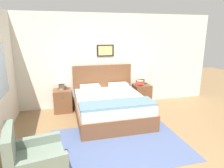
{
  "coord_description": "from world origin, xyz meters",
  "views": [
    {
      "loc": [
        -1.06,
        -2.28,
        2.07
      ],
      "look_at": [
        -0.01,
        1.79,
        0.99
      ],
      "focal_mm": 32.0,
      "sensor_mm": 36.0,
      "label": 1
    }
  ],
  "objects_px": {
    "bed": "(110,106)",
    "armchair": "(34,163)",
    "nightstand_by_door": "(142,94)",
    "table_lamp_near_window": "(61,80)",
    "table_lamp_by_door": "(142,75)",
    "nightstand_near_window": "(63,101)"
  },
  "relations": [
    {
      "from": "armchair",
      "to": "nightstand_by_door",
      "type": "relative_size",
      "value": 1.45
    },
    {
      "from": "nightstand_by_door",
      "to": "table_lamp_by_door",
      "type": "relative_size",
      "value": 1.47
    },
    {
      "from": "bed",
      "to": "armchair",
      "type": "height_order",
      "value": "bed"
    },
    {
      "from": "bed",
      "to": "nightstand_near_window",
      "type": "relative_size",
      "value": 3.22
    },
    {
      "from": "table_lamp_near_window",
      "to": "armchair",
      "type": "bearing_deg",
      "value": -99.36
    },
    {
      "from": "bed",
      "to": "table_lamp_near_window",
      "type": "height_order",
      "value": "bed"
    },
    {
      "from": "armchair",
      "to": "nightstand_by_door",
      "type": "xyz_separation_m",
      "value": [
        2.72,
        2.6,
        0.02
      ]
    },
    {
      "from": "armchair",
      "to": "table_lamp_near_window",
      "type": "bearing_deg",
      "value": 160.94
    },
    {
      "from": "table_lamp_near_window",
      "to": "table_lamp_by_door",
      "type": "relative_size",
      "value": 1.0
    },
    {
      "from": "nightstand_by_door",
      "to": "table_lamp_near_window",
      "type": "distance_m",
      "value": 2.36
    },
    {
      "from": "bed",
      "to": "table_lamp_near_window",
      "type": "relative_size",
      "value": 4.74
    },
    {
      "from": "bed",
      "to": "nightstand_near_window",
      "type": "xyz_separation_m",
      "value": [
        -1.14,
        0.73,
        -0.01
      ]
    },
    {
      "from": "nightstand_by_door",
      "to": "table_lamp_by_door",
      "type": "height_order",
      "value": "table_lamp_by_door"
    },
    {
      "from": "armchair",
      "to": "table_lamp_by_door",
      "type": "xyz_separation_m",
      "value": [
        2.73,
        2.63,
        0.6
      ]
    },
    {
      "from": "nightstand_by_door",
      "to": "nightstand_near_window",
      "type": "bearing_deg",
      "value": 180.0
    },
    {
      "from": "nightstand_near_window",
      "to": "table_lamp_by_door",
      "type": "relative_size",
      "value": 1.47
    },
    {
      "from": "bed",
      "to": "armchair",
      "type": "relative_size",
      "value": 2.23
    },
    {
      "from": "armchair",
      "to": "nightstand_by_door",
      "type": "bearing_deg",
      "value": 124.02
    },
    {
      "from": "bed",
      "to": "table_lamp_by_door",
      "type": "height_order",
      "value": "bed"
    },
    {
      "from": "table_lamp_near_window",
      "to": "nightstand_by_door",
      "type": "bearing_deg",
      "value": -0.74
    },
    {
      "from": "nightstand_near_window",
      "to": "table_lamp_near_window",
      "type": "height_order",
      "value": "table_lamp_near_window"
    },
    {
      "from": "nightstand_by_door",
      "to": "table_lamp_by_door",
      "type": "xyz_separation_m",
      "value": [
        0.01,
        0.03,
        0.58
      ]
    }
  ]
}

